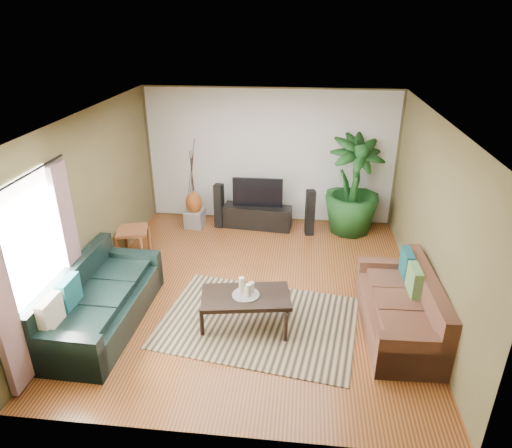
# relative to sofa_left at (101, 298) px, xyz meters

# --- Properties ---
(floor) EXTENTS (5.50, 5.50, 0.00)m
(floor) POSITION_rel_sofa_left_xyz_m (1.99, 1.08, -0.42)
(floor) COLOR #9A5827
(floor) RESTS_ON ground
(ceiling) EXTENTS (5.50, 5.50, 0.00)m
(ceiling) POSITION_rel_sofa_left_xyz_m (1.99, 1.08, 2.28)
(ceiling) COLOR white
(ceiling) RESTS_ON ground
(wall_back) EXTENTS (5.00, 0.00, 5.00)m
(wall_back) POSITION_rel_sofa_left_xyz_m (1.99, 3.83, 0.93)
(wall_back) COLOR brown
(wall_back) RESTS_ON ground
(wall_front) EXTENTS (5.00, 0.00, 5.00)m
(wall_front) POSITION_rel_sofa_left_xyz_m (1.99, -1.67, 0.93)
(wall_front) COLOR brown
(wall_front) RESTS_ON ground
(wall_left) EXTENTS (0.00, 5.50, 5.50)m
(wall_left) POSITION_rel_sofa_left_xyz_m (-0.51, 1.08, 0.92)
(wall_left) COLOR brown
(wall_left) RESTS_ON ground
(wall_right) EXTENTS (0.00, 5.50, 5.50)m
(wall_right) POSITION_rel_sofa_left_xyz_m (4.49, 1.08, 0.92)
(wall_right) COLOR brown
(wall_right) RESTS_ON ground
(backwall_panel) EXTENTS (4.90, 0.00, 4.90)m
(backwall_panel) POSITION_rel_sofa_left_xyz_m (1.99, 3.82, 0.93)
(backwall_panel) COLOR white
(backwall_panel) RESTS_ON ground
(window_pane) EXTENTS (0.00, 1.80, 1.80)m
(window_pane) POSITION_rel_sofa_left_xyz_m (-0.49, -0.52, 0.97)
(window_pane) COLOR white
(window_pane) RESTS_ON ground
(curtain_near) EXTENTS (0.08, 0.35, 2.20)m
(curtain_near) POSITION_rel_sofa_left_xyz_m (-0.44, -1.27, 0.72)
(curtain_near) COLOR gray
(curtain_near) RESTS_ON ground
(curtain_far) EXTENTS (0.08, 0.35, 2.20)m
(curtain_far) POSITION_rel_sofa_left_xyz_m (-0.44, 0.23, 0.72)
(curtain_far) COLOR gray
(curtain_far) RESTS_ON ground
(curtain_rod) EXTENTS (0.03, 1.90, 0.03)m
(curtain_rod) POSITION_rel_sofa_left_xyz_m (-0.44, -0.52, 1.87)
(curtain_rod) COLOR black
(curtain_rod) RESTS_ON ground
(sofa_left) EXTENTS (1.02, 2.27, 0.85)m
(sofa_left) POSITION_rel_sofa_left_xyz_m (0.00, 0.00, 0.00)
(sofa_left) COLOR black
(sofa_left) RESTS_ON floor
(sofa_right) EXTENTS (0.93, 1.96, 0.85)m
(sofa_right) POSITION_rel_sofa_left_xyz_m (4.02, 0.28, 0.00)
(sofa_right) COLOR brown
(sofa_right) RESTS_ON floor
(area_rug) EXTENTS (2.94, 2.29, 0.01)m
(area_rug) POSITION_rel_sofa_left_xyz_m (2.13, 0.26, -0.42)
(area_rug) COLOR tan
(area_rug) RESTS_ON floor
(coffee_table) EXTENTS (1.29, 0.84, 0.49)m
(coffee_table) POSITION_rel_sofa_left_xyz_m (1.97, 0.18, -0.18)
(coffee_table) COLOR black
(coffee_table) RESTS_ON floor
(candle_tray) EXTENTS (0.37, 0.37, 0.02)m
(candle_tray) POSITION_rel_sofa_left_xyz_m (1.97, 0.18, 0.07)
(candle_tray) COLOR gray
(candle_tray) RESTS_ON coffee_table
(candle_tall) EXTENTS (0.08, 0.08, 0.24)m
(candle_tall) POSITION_rel_sofa_left_xyz_m (1.91, 0.21, 0.20)
(candle_tall) COLOR beige
(candle_tall) RESTS_ON candle_tray
(candle_mid) EXTENTS (0.08, 0.08, 0.19)m
(candle_mid) POSITION_rel_sofa_left_xyz_m (2.01, 0.14, 0.17)
(candle_mid) COLOR beige
(candle_mid) RESTS_ON candle_tray
(candle_short) EXTENTS (0.08, 0.08, 0.15)m
(candle_short) POSITION_rel_sofa_left_xyz_m (2.04, 0.24, 0.16)
(candle_short) COLOR beige
(candle_short) RESTS_ON candle_tray
(tv_stand) EXTENTS (1.38, 0.53, 0.45)m
(tv_stand) POSITION_rel_sofa_left_xyz_m (1.79, 3.39, -0.20)
(tv_stand) COLOR black
(tv_stand) RESTS_ON floor
(television) EXTENTS (0.99, 0.05, 0.59)m
(television) POSITION_rel_sofa_left_xyz_m (1.79, 3.41, 0.32)
(television) COLOR black
(television) RESTS_ON tv_stand
(speaker_left) EXTENTS (0.20, 0.21, 0.91)m
(speaker_left) POSITION_rel_sofa_left_xyz_m (1.02, 3.33, 0.03)
(speaker_left) COLOR black
(speaker_left) RESTS_ON floor
(speaker_right) EXTENTS (0.20, 0.21, 0.91)m
(speaker_right) POSITION_rel_sofa_left_xyz_m (2.83, 3.18, 0.03)
(speaker_right) COLOR black
(speaker_right) RESTS_ON floor
(potted_plant) EXTENTS (1.40, 1.40, 1.91)m
(potted_plant) POSITION_rel_sofa_left_xyz_m (3.63, 3.40, 0.53)
(potted_plant) COLOR #164318
(potted_plant) RESTS_ON floor
(plant_pot) EXTENTS (0.35, 0.35, 0.27)m
(plant_pot) POSITION_rel_sofa_left_xyz_m (3.63, 3.40, -0.29)
(plant_pot) COLOR black
(plant_pot) RESTS_ON floor
(pedestal) EXTENTS (0.39, 0.39, 0.35)m
(pedestal) POSITION_rel_sofa_left_xyz_m (0.52, 3.27, -0.25)
(pedestal) COLOR gray
(pedestal) RESTS_ON floor
(vase) EXTENTS (0.32, 0.32, 0.45)m
(vase) POSITION_rel_sofa_left_xyz_m (0.52, 3.27, 0.09)
(vase) COLOR #96481B
(vase) RESTS_ON pedestal
(side_table) EXTENTS (0.63, 0.63, 0.54)m
(side_table) POSITION_rel_sofa_left_xyz_m (-0.26, 1.92, -0.15)
(side_table) COLOR #995B32
(side_table) RESTS_ON floor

